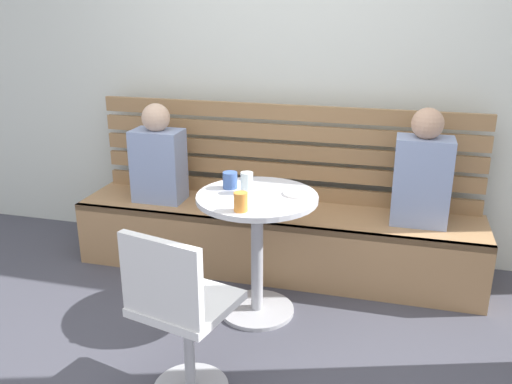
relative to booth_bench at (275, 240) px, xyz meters
name	(u,v)px	position (x,y,z in m)	size (l,w,h in m)	color
ground	(219,378)	(0.00, -1.20, -0.22)	(8.00, 8.00, 0.00)	#42424C
back_wall	(291,49)	(0.00, 0.44, 1.23)	(5.20, 0.10, 2.90)	silver
booth_bench	(275,240)	(0.00, 0.00, 0.00)	(2.70, 0.52, 0.44)	#A87C51
booth_backrest	(284,152)	(0.00, 0.24, 0.56)	(2.65, 0.04, 0.66)	#9A7249
cafe_table	(257,232)	(0.02, -0.56, 0.30)	(0.68, 0.68, 0.74)	#ADADB2
white_chair	(179,311)	(-0.12, -1.37, 0.24)	(0.48, 0.48, 0.85)	#ADADB2
person_adult	(422,173)	(0.91, 0.02, 0.54)	(0.34, 0.22, 0.73)	#8C9EC6
person_child_left	(158,158)	(-0.82, -0.01, 0.52)	(0.34, 0.22, 0.68)	#8C9EC6
cup_glass_tall	(247,183)	(-0.04, -0.54, 0.58)	(0.07, 0.07, 0.12)	silver
cup_tumbler_orange	(241,202)	(0.01, -0.81, 0.57)	(0.07, 0.07, 0.10)	orange
cup_mug_blue	(230,180)	(-0.16, -0.48, 0.57)	(0.08, 0.08, 0.10)	#3D5B9E
plate_small	(298,193)	(0.24, -0.49, 0.52)	(0.17, 0.17, 0.01)	white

